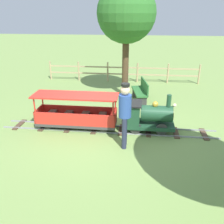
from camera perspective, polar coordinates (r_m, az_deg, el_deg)
name	(u,v)px	position (r m, az deg, el deg)	size (l,w,h in m)	color
ground_plane	(104,129)	(7.04, -1.82, -4.06)	(60.00, 60.00, 0.00)	#75934C
track	(108,129)	(7.02, -0.91, -3.99)	(0.68, 6.05, 0.04)	gray
locomotive	(146,116)	(6.78, 7.87, -0.84)	(0.64, 1.45, 1.07)	#1E472D
passenger_car	(76,115)	(7.02, -8.24, -0.60)	(0.74, 2.35, 0.97)	#3F3F3F
conductor_person	(125,111)	(5.80, 3.00, 0.28)	(0.30, 0.30, 1.62)	#282D47
park_bench	(141,91)	(9.06, 6.67, 4.75)	(1.35, 0.63, 0.82)	#2D6B33
oak_tree_near	(126,14)	(9.43, 3.35, 21.73)	(2.13, 2.13, 4.13)	#4C3823
fence_section	(122,72)	(11.79, 2.44, 9.34)	(0.08, 7.13, 0.90)	tan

